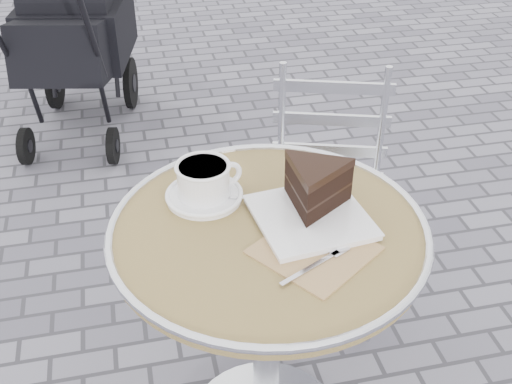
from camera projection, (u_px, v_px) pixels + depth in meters
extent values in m
cylinder|color=silver|center=(267.00, 341.00, 1.63)|extent=(0.07, 0.07, 0.67)
cylinder|color=tan|center=(268.00, 233.00, 1.43)|extent=(0.70, 0.70, 0.03)
torus|color=silver|center=(268.00, 228.00, 1.42)|extent=(0.72, 0.72, 0.02)
cylinder|color=white|center=(204.00, 196.00, 1.51)|extent=(0.18, 0.18, 0.01)
cylinder|color=white|center=(203.00, 180.00, 1.48)|extent=(0.15, 0.15, 0.08)
torus|color=white|center=(230.00, 174.00, 1.51)|extent=(0.06, 0.03, 0.06)
cylinder|color=beige|center=(203.00, 167.00, 1.46)|extent=(0.11, 0.11, 0.01)
cube|color=tan|center=(314.00, 250.00, 1.36)|extent=(0.30, 0.30, 0.00)
cube|color=white|center=(310.00, 218.00, 1.43)|extent=(0.26, 0.26, 0.01)
cylinder|color=silver|center=(273.00, 286.00, 2.02)|extent=(0.02, 0.02, 0.42)
cylinder|color=silver|center=(374.00, 293.00, 2.00)|extent=(0.02, 0.02, 0.42)
cylinder|color=silver|center=(279.00, 225.00, 2.28)|extent=(0.02, 0.02, 0.42)
cylinder|color=silver|center=(369.00, 230.00, 2.26)|extent=(0.02, 0.02, 0.42)
cube|color=silver|center=(327.00, 204.00, 2.01)|extent=(0.47, 0.47, 0.02)
cube|color=black|center=(70.00, 45.00, 3.00)|extent=(0.53, 0.71, 0.39)
cylinder|color=black|center=(26.00, 146.00, 2.97)|extent=(0.07, 0.18, 0.17)
cylinder|color=black|center=(113.00, 146.00, 2.98)|extent=(0.07, 0.18, 0.17)
cylinder|color=black|center=(55.00, 83.00, 3.42)|extent=(0.09, 0.27, 0.27)
cylinder|color=black|center=(131.00, 83.00, 3.42)|extent=(0.09, 0.27, 0.27)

